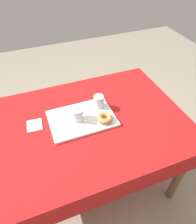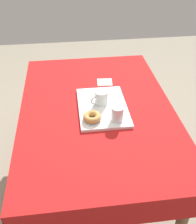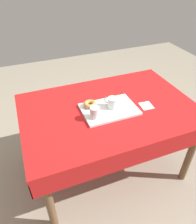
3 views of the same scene
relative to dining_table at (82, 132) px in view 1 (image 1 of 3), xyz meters
name	(u,v)px [view 1 (image 1 of 3)]	position (x,y,z in m)	size (l,w,h in m)	color
ground_plane	(86,179)	(0.00, 0.00, -0.69)	(6.00, 6.00, 0.00)	gray
dining_table	(82,132)	(0.00, 0.00, 0.00)	(1.48, 1.00, 0.77)	red
serving_tray	(82,119)	(0.02, 0.04, 0.09)	(0.45, 0.31, 0.02)	white
tea_mug_left	(78,115)	(-0.01, 0.03, 0.15)	(0.09, 0.12, 0.09)	silver
water_glass_near	(99,102)	(0.17, 0.10, 0.15)	(0.07, 0.07, 0.09)	silver
donut_plate_left	(105,120)	(0.15, -0.05, 0.11)	(0.12, 0.12, 0.01)	silver
sugar_donut_left	(105,118)	(0.15, -0.05, 0.13)	(0.11, 0.11, 0.04)	tan
paper_napkin	(35,125)	(-0.31, 0.10, 0.09)	(0.10, 0.11, 0.01)	white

